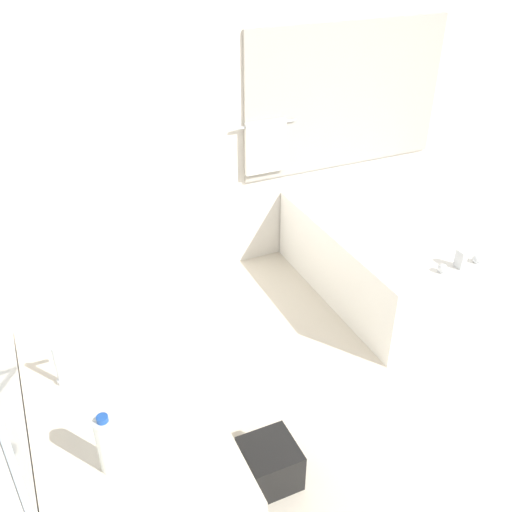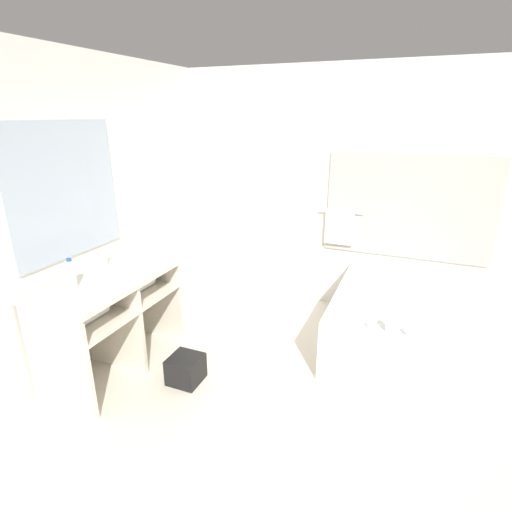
{
  "view_description": "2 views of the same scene",
  "coord_description": "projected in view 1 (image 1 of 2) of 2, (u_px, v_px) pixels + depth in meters",
  "views": [
    {
      "loc": [
        -2.02,
        -1.49,
        2.52
      ],
      "look_at": [
        -0.86,
        1.08,
        0.77
      ],
      "focal_mm": 40.0,
      "sensor_mm": 36.0,
      "label": 1
    },
    {
      "loc": [
        0.49,
        -2.25,
        2.19
      ],
      "look_at": [
        -0.85,
        0.99,
        0.94
      ],
      "focal_mm": 28.0,
      "sensor_mm": 36.0,
      "label": 2
    }
  ],
  "objects": [
    {
      "name": "vanity_counter",
      "position": [
        126.0,
        441.0,
        2.34
      ],
      "size": [
        0.67,
        1.26,
        0.9
      ],
      "color": "beige",
      "rests_on": "ground_plane"
    },
    {
      "name": "ground_plane",
      "position": [
        475.0,
        433.0,
        3.19
      ],
      "size": [
        16.0,
        16.0,
        0.0
      ],
      "primitive_type": "plane",
      "color": "beige",
      "rests_on": "ground"
    },
    {
      "name": "water_bottle_1",
      "position": [
        107.0,
        444.0,
        1.87
      ],
      "size": [
        0.07,
        0.07,
        0.24
      ],
      "color": "silver",
      "rests_on": "vanity_counter"
    },
    {
      "name": "bathtub",
      "position": [
        391.0,
        251.0,
        4.26
      ],
      "size": [
        1.07,
        1.55,
        0.68
      ],
      "color": "white",
      "rests_on": "ground_plane"
    },
    {
      "name": "sink_faucet",
      "position": [
        59.0,
        366.0,
        2.22
      ],
      "size": [
        0.09,
        0.04,
        0.18
      ],
      "color": "silver",
      "rests_on": "vanity_counter"
    },
    {
      "name": "waste_bin",
      "position": [
        270.0,
        463.0,
        2.87
      ],
      "size": [
        0.27,
        0.27,
        0.23
      ],
      "color": "black",
      "rests_on": "ground_plane"
    },
    {
      "name": "wall_back_with_blinds",
      "position": [
        300.0,
        90.0,
        4.21
      ],
      "size": [
        7.4,
        0.13,
        2.7
      ],
      "color": "white",
      "rests_on": "ground_plane"
    }
  ]
}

